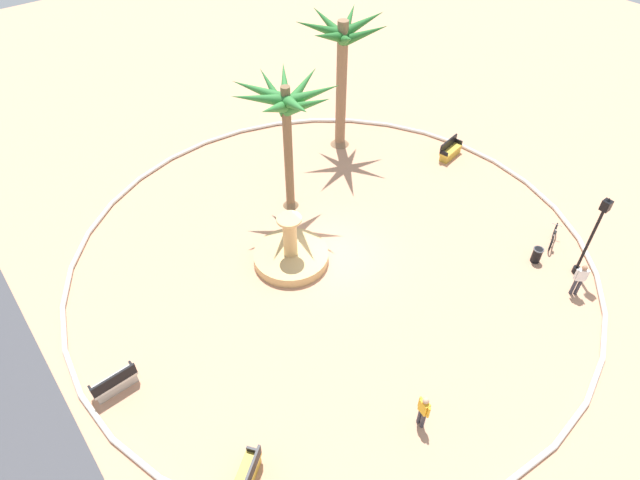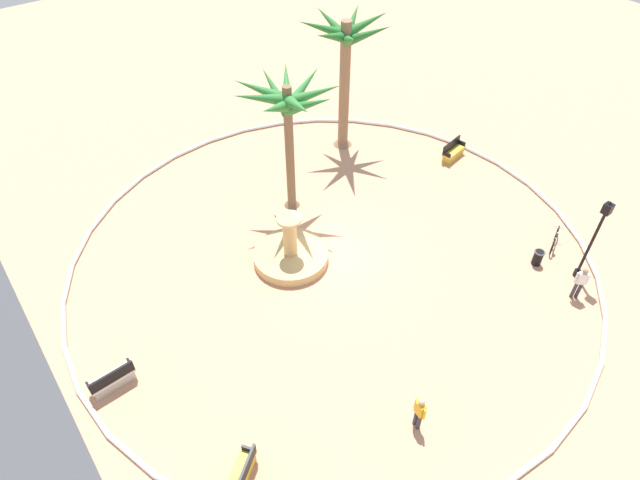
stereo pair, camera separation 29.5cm
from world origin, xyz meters
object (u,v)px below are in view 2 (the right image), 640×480
object	(u,v)px
person_cyclist_helmet	(580,282)
fountain	(291,254)
bicycle_red_frame	(555,239)
palm_tree_by_curb	(287,108)
bench_east	(113,380)
person_cyclist_photo	(419,412)
bench_north	(453,153)
bench_west	(241,476)
trash_bin	(538,257)
lamppost	(595,234)
palm_tree_near_fountain	(345,54)

from	to	relation	value
person_cyclist_helmet	fountain	bearing A→B (deg)	42.25
person_cyclist_helmet	bicycle_red_frame	bearing A→B (deg)	-39.44
bicycle_red_frame	palm_tree_by_curb	bearing A→B (deg)	38.93
palm_tree_by_curb	bench_east	bearing A→B (deg)	112.22
bicycle_red_frame	fountain	bearing A→B (deg)	57.00
bicycle_red_frame	person_cyclist_photo	distance (m)	11.36
palm_tree_by_curb	bench_east	xyz separation A→B (m)	(-4.41, 10.79, -4.98)
bench_north	bicycle_red_frame	xyz separation A→B (m)	(-7.49, 1.57, 0.04)
bench_west	bicycle_red_frame	world-z (taller)	bench_west
trash_bin	palm_tree_by_curb	bearing A→B (deg)	32.17
bicycle_red_frame	person_cyclist_photo	world-z (taller)	person_cyclist_photo
person_cyclist_photo	bench_north	bearing A→B (deg)	-51.82
palm_tree_by_curb	person_cyclist_helmet	distance (m)	13.91
bench_east	bench_west	world-z (taller)	same
bench_north	lamppost	size ratio (longest dim) A/B	0.41
palm_tree_by_curb	person_cyclist_helmet	bearing A→B (deg)	-154.11
palm_tree_by_curb	bench_north	bearing A→B (deg)	-102.34
palm_tree_near_fountain	bench_north	size ratio (longest dim) A/B	4.32
lamppost	person_cyclist_helmet	world-z (taller)	lamppost
bench_west	lamppost	size ratio (longest dim) A/B	0.39
bench_east	person_cyclist_helmet	world-z (taller)	person_cyclist_helmet
bench_north	bicycle_red_frame	bearing A→B (deg)	168.15
trash_bin	bicycle_red_frame	distance (m)	1.57
bench_east	lamppost	distance (m)	19.09
bench_north	lamppost	xyz separation A→B (m)	(-9.21, 2.34, 2.04)
bench_west	lamppost	distance (m)	16.07
lamppost	palm_tree_near_fountain	bearing A→B (deg)	6.42
trash_bin	person_cyclist_helmet	xyz separation A→B (m)	(-2.12, 0.37, 0.53)
fountain	palm_tree_by_curb	size ratio (longest dim) A/B	0.50
person_cyclist_helmet	lamppost	bearing A→B (deg)	-61.27
fountain	bicycle_red_frame	bearing A→B (deg)	-123.00
fountain	palm_tree_by_curb	distance (m)	6.27
bench_north	bench_west	bearing A→B (deg)	113.62
trash_bin	bench_north	bearing A→B (deg)	-22.06
fountain	palm_tree_near_fountain	xyz separation A→B (m)	(5.74, -7.58, 4.93)
bench_north	person_cyclist_photo	xyz separation A→B (m)	(-9.95, 12.65, 0.54)
bench_east	person_cyclist_photo	world-z (taller)	person_cyclist_photo
palm_tree_near_fountain	person_cyclist_photo	bearing A→B (deg)	149.15
bench_west	person_cyclist_helmet	xyz separation A→B (m)	(-1.87, -14.73, 0.57)
palm_tree_near_fountain	trash_bin	distance (m)	13.36
bench_west	bench_north	size ratio (longest dim) A/B	0.96
palm_tree_near_fountain	palm_tree_by_curb	world-z (taller)	palm_tree_near_fountain
bench_north	bicycle_red_frame	size ratio (longest dim) A/B	1.04
bench_west	person_cyclist_photo	distance (m)	5.95
trash_bin	person_cyclist_helmet	world-z (taller)	person_cyclist_helmet
bench_west	bench_north	world-z (taller)	same
bench_east	person_cyclist_photo	distance (m)	10.61
fountain	person_cyclist_helmet	size ratio (longest dim) A/B	2.00
trash_bin	person_cyclist_photo	world-z (taller)	person_cyclist_photo
palm_tree_by_curb	trash_bin	world-z (taller)	palm_tree_by_curb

